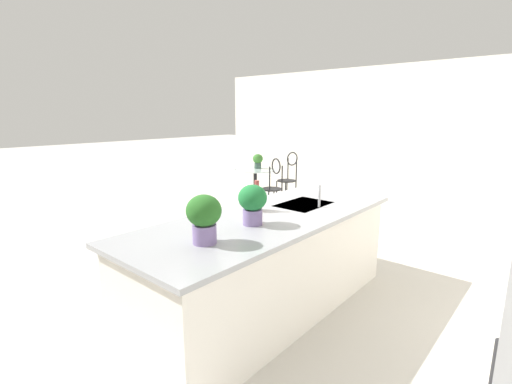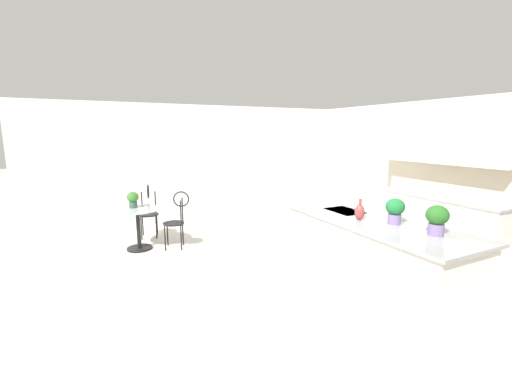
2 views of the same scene
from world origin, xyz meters
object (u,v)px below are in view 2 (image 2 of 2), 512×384
(potted_plant_on_table, at_px, (133,199))
(potted_plant_counter_near, at_px, (395,209))
(bistro_table, at_px, (138,225))
(chair_by_island, at_px, (149,208))
(chair_near_window, at_px, (177,217))
(vase_on_counter, at_px, (360,212))
(potted_plant_counter_far, at_px, (437,218))

(potted_plant_on_table, height_order, potted_plant_counter_near, potted_plant_counter_near)
(bistro_table, xyz_separation_m, chair_by_island, (-0.70, 0.30, 0.13))
(chair_near_window, relative_size, vase_on_counter, 3.62)
(bistro_table, height_order, chair_by_island, chair_by_island)
(bistro_table, distance_m, potted_plant_counter_far, 4.69)
(chair_near_window, relative_size, chair_by_island, 1.00)
(chair_near_window, xyz_separation_m, potted_plant_counter_near, (2.94, 2.09, 0.54))
(chair_by_island, xyz_separation_m, potted_plant_on_table, (0.57, -0.35, 0.33))
(chair_near_window, relative_size, potted_plant_counter_far, 2.99)
(potted_plant_counter_far, xyz_separation_m, vase_on_counter, (-0.90, -0.29, -0.09))
(potted_plant_counter_near, relative_size, vase_on_counter, 1.15)
(chair_near_window, bearing_deg, potted_plant_counter_near, 35.43)
(chair_by_island, xyz_separation_m, potted_plant_counter_far, (4.43, 2.46, 0.55))
(bistro_table, height_order, vase_on_counter, vase_on_counter)
(chair_near_window, xyz_separation_m, potted_plant_counter_far, (3.49, 2.13, 0.55))
(chair_near_window, bearing_deg, chair_by_island, -160.38)
(bistro_table, distance_m, vase_on_counter, 3.80)
(vase_on_counter, bearing_deg, bistro_table, -138.83)
(potted_plant_counter_near, xyz_separation_m, vase_on_counter, (-0.35, -0.25, -0.08))
(potted_plant_on_table, relative_size, potted_plant_counter_far, 0.82)
(chair_by_island, relative_size, vase_on_counter, 3.62)
(bistro_table, xyz_separation_m, potted_plant_counter_near, (3.18, 2.73, 0.66))
(potted_plant_on_table, height_order, potted_plant_counter_far, potted_plant_counter_far)
(chair_by_island, relative_size, potted_plant_on_table, 3.64)
(potted_plant_counter_far, bearing_deg, chair_near_window, -148.63)
(chair_by_island, xyz_separation_m, vase_on_counter, (3.53, 2.17, 0.46))
(chair_near_window, distance_m, chair_by_island, 1.00)
(potted_plant_on_table, relative_size, vase_on_counter, 0.99)
(bistro_table, height_order, chair_near_window, chair_near_window)
(chair_by_island, relative_size, potted_plant_counter_far, 2.99)
(bistro_table, distance_m, chair_by_island, 0.77)
(vase_on_counter, bearing_deg, chair_near_window, -144.64)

